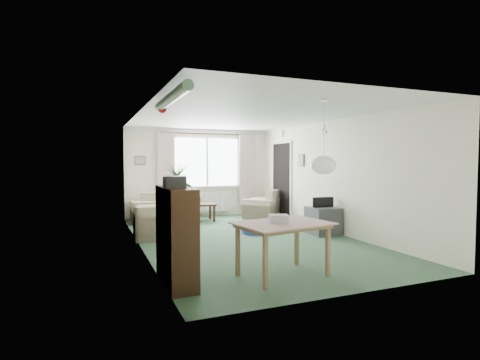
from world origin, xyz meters
name	(u,v)px	position (x,y,z in m)	size (l,w,h in m)	color
ground	(246,239)	(0.00, 0.00, 0.00)	(6.50, 6.50, 0.00)	#32543A
window	(207,162)	(0.20, 3.23, 1.50)	(1.80, 0.03, 1.30)	white
curtain_rod	(208,134)	(0.20, 3.15, 2.27)	(2.60, 0.03, 0.03)	black
curtain_left	(166,171)	(-0.95, 3.13, 1.27)	(0.45, 0.08, 2.00)	beige
curtain_right	(247,170)	(1.35, 3.13, 1.27)	(0.45, 0.08, 2.00)	beige
radiator	(208,202)	(0.20, 3.19, 0.40)	(1.20, 0.10, 0.55)	white
doorway	(282,181)	(1.99, 2.20, 1.00)	(0.03, 0.95, 2.00)	black
pendant_lamp	(323,165)	(0.20, -2.30, 1.48)	(0.36, 0.36, 0.36)	white
tinsel_garland	(171,98)	(-1.92, -2.30, 2.28)	(1.60, 1.60, 0.12)	#196626
bauble_cluster_a	(283,131)	(1.30, 0.90, 2.22)	(0.20, 0.20, 0.20)	silver
bauble_cluster_b	(325,127)	(1.60, -0.30, 2.22)	(0.20, 0.20, 0.20)	silver
wall_picture_back	(140,160)	(-1.60, 3.23, 1.55)	(0.28, 0.03, 0.22)	brown
wall_picture_right	(301,160)	(1.98, 1.20, 1.55)	(0.03, 0.24, 0.30)	brown
sofa	(163,206)	(-1.10, 2.75, 0.39)	(1.56, 0.82, 0.78)	beige
armchair_corner	(262,204)	(1.48, 2.38, 0.38)	(0.85, 0.80, 0.76)	beige
armchair_left	(160,212)	(-1.50, 0.94, 0.49)	(1.09, 1.03, 0.97)	beige
coffee_table	(195,212)	(-0.35, 2.50, 0.22)	(1.00, 0.55, 0.45)	black
photo_frame	(198,201)	(-0.27, 2.45, 0.53)	(0.12, 0.02, 0.16)	brown
bookshelf	(176,236)	(-1.84, -2.13, 0.61)	(0.33, 0.99, 1.22)	black
hifi_box	(175,182)	(-1.86, -2.16, 1.29)	(0.28, 0.35, 0.14)	#323237
houseplant	(177,200)	(-1.26, 0.45, 0.77)	(0.66, 0.66, 1.54)	#1B5025
dining_table	(283,250)	(-0.45, -2.32, 0.35)	(1.12, 0.74, 0.70)	tan
gift_box	(279,219)	(-0.48, -2.27, 0.76)	(0.25, 0.18, 0.12)	silver
tv_cube	(323,221)	(1.70, -0.14, 0.28)	(0.57, 0.63, 0.57)	#302F34
pet_bed	(256,230)	(0.45, 0.49, 0.06)	(0.63, 0.63, 0.13)	navy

